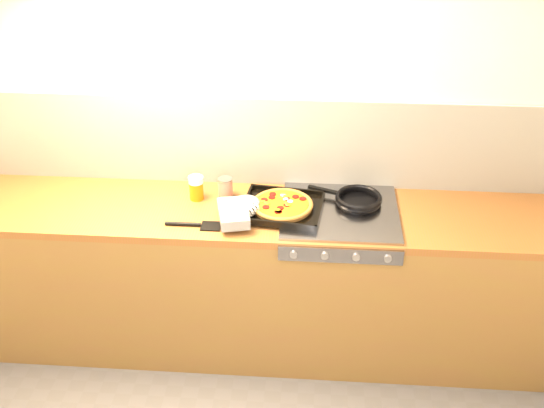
# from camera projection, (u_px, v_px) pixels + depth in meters

# --- Properties ---
(room_shell) EXTENTS (3.20, 3.20, 3.20)m
(room_shell) POSITION_uv_depth(u_px,v_px,m) (258.00, 142.00, 3.43)
(room_shell) COLOR white
(room_shell) RESTS_ON ground
(counter_run) EXTENTS (3.20, 0.62, 0.90)m
(counter_run) POSITION_uv_depth(u_px,v_px,m) (254.00, 278.00, 3.54)
(counter_run) COLOR brown
(counter_run) RESTS_ON ground
(stovetop) EXTENTS (0.60, 0.56, 0.02)m
(stovetop) POSITION_uv_depth(u_px,v_px,m) (340.00, 212.00, 3.28)
(stovetop) COLOR gray
(stovetop) RESTS_ON counter_run
(pizza_on_tray) EXTENTS (0.56, 0.45, 0.07)m
(pizza_on_tray) POSITION_uv_depth(u_px,v_px,m) (269.00, 207.00, 3.25)
(pizza_on_tray) COLOR black
(pizza_on_tray) RESTS_ON stovetop
(frying_pan) EXTENTS (0.43, 0.32, 0.04)m
(frying_pan) POSITION_uv_depth(u_px,v_px,m) (358.00, 199.00, 3.33)
(frying_pan) COLOR black
(frying_pan) RESTS_ON stovetop
(tomato_can) EXTENTS (0.09, 0.09, 0.11)m
(tomato_can) POSITION_uv_depth(u_px,v_px,m) (225.00, 188.00, 3.39)
(tomato_can) COLOR #98190C
(tomato_can) RESTS_ON counter_run
(juice_glass) EXTENTS (0.10, 0.10, 0.13)m
(juice_glass) POSITION_uv_depth(u_px,v_px,m) (196.00, 188.00, 3.37)
(juice_glass) COLOR orange
(juice_glass) RESTS_ON counter_run
(wooden_spoon) EXTENTS (0.30, 0.05, 0.02)m
(wooden_spoon) POSITION_uv_depth(u_px,v_px,m) (301.00, 195.00, 3.42)
(wooden_spoon) COLOR #A57E46
(wooden_spoon) RESTS_ON counter_run
(black_spatula) EXTENTS (0.28, 0.09, 0.02)m
(black_spatula) POSITION_uv_depth(u_px,v_px,m) (195.00, 225.00, 3.17)
(black_spatula) COLOR black
(black_spatula) RESTS_ON counter_run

